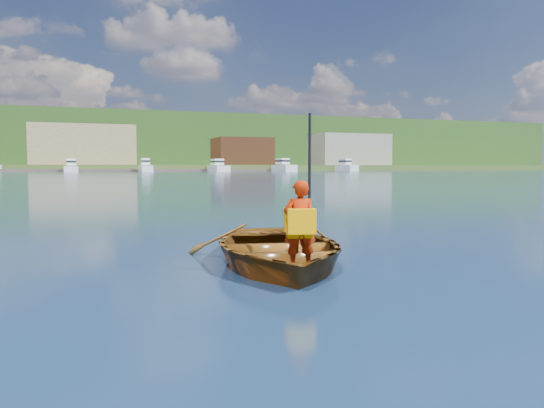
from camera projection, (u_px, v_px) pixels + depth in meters
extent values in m
plane|color=#0F2441|center=(344.00, 258.00, 7.82)|extent=(600.00, 600.00, 0.00)
imported|color=brown|center=(277.00, 249.00, 7.29)|extent=(3.20, 4.00, 0.74)
imported|color=#A11F04|center=(300.00, 225.00, 6.39)|extent=(0.44, 0.33, 1.09)
cube|color=#FFAC00|center=(302.00, 222.00, 6.26)|extent=(0.35, 0.17, 0.30)
cube|color=#FFAC00|center=(298.00, 220.00, 6.50)|extent=(0.35, 0.15, 0.30)
cube|color=#FFAC00|center=(300.00, 235.00, 6.40)|extent=(0.34, 0.27, 0.05)
cylinder|color=black|center=(309.00, 191.00, 6.53)|extent=(0.04, 0.04, 1.90)
cube|color=#405B29|center=(100.00, 168.00, 186.95)|extent=(400.00, 80.00, 2.00)
cube|color=#2A4C1C|center=(97.00, 145.00, 233.41)|extent=(400.00, 100.00, 22.00)
cube|color=brown|center=(70.00, 170.00, 144.56)|extent=(159.92, 14.51, 0.80)
cube|color=tan|center=(84.00, 145.00, 161.25)|extent=(30.00, 16.00, 12.00)
cube|color=brown|center=(242.00, 152.00, 177.61)|extent=(18.00, 16.00, 9.00)
cube|color=gray|center=(349.00, 150.00, 190.54)|extent=(26.00, 16.00, 11.00)
cube|color=white|center=(71.00, 169.00, 140.04)|extent=(3.30, 11.78, 1.76)
cube|color=white|center=(71.00, 162.00, 141.01)|extent=(2.31, 5.30, 1.80)
cube|color=black|center=(71.00, 162.00, 141.00)|extent=(2.37, 5.54, 0.50)
cube|color=white|center=(146.00, 169.00, 146.26)|extent=(3.03, 10.82, 1.97)
cube|color=white|center=(145.00, 162.00, 147.14)|extent=(2.12, 4.87, 1.80)
cube|color=black|center=(145.00, 161.00, 147.13)|extent=(2.18, 5.08, 0.50)
cube|color=white|center=(218.00, 169.00, 152.93)|extent=(3.85, 13.74, 1.92)
cube|color=white|center=(217.00, 162.00, 154.08)|extent=(2.69, 6.18, 1.80)
cube|color=black|center=(217.00, 162.00, 154.07)|extent=(2.77, 6.46, 0.50)
cube|color=white|center=(284.00, 169.00, 159.51)|extent=(3.65, 13.03, 2.19)
cube|color=white|center=(282.00, 161.00, 160.58)|extent=(2.55, 5.86, 1.80)
cube|color=black|center=(282.00, 161.00, 160.58)|extent=(2.63, 6.12, 0.50)
cube|color=white|center=(347.00, 169.00, 166.33)|extent=(2.98, 10.64, 2.17)
cube|color=white|center=(345.00, 162.00, 167.18)|extent=(2.09, 4.79, 1.80)
cube|color=black|center=(345.00, 161.00, 167.17)|extent=(2.15, 5.00, 0.50)
cylinder|color=#382314|center=(82.00, 143.00, 219.60)|extent=(0.80, 0.80, 3.29)
sphere|color=#1E5A21|center=(81.00, 133.00, 219.29)|extent=(6.14, 6.14, 6.14)
cylinder|color=#382314|center=(383.00, 137.00, 307.67)|extent=(0.80, 0.80, 3.12)
sphere|color=#1E5A21|center=(383.00, 130.00, 307.38)|extent=(5.82, 5.82, 5.82)
cylinder|color=#382314|center=(402.00, 145.00, 279.98)|extent=(0.80, 0.80, 3.37)
sphere|color=#1E5A21|center=(402.00, 136.00, 279.66)|extent=(6.29, 6.29, 6.29)
cylinder|color=#382314|center=(93.00, 147.00, 210.27)|extent=(0.80, 0.80, 3.90)
sphere|color=#1E5A21|center=(92.00, 134.00, 209.91)|extent=(7.27, 7.27, 7.27)
cylinder|color=#382314|center=(55.00, 133.00, 238.36)|extent=(0.80, 0.80, 4.20)
sphere|color=#1E5A21|center=(54.00, 121.00, 237.97)|extent=(7.83, 7.83, 7.83)
cylinder|color=#382314|center=(24.00, 139.00, 220.96)|extent=(0.80, 0.80, 3.01)
sphere|color=#1E5A21|center=(24.00, 130.00, 220.68)|extent=(5.63, 5.63, 5.63)
cylinder|color=#382314|center=(184.00, 134.00, 265.57)|extent=(0.80, 0.80, 3.74)
sphere|color=#1E5A21|center=(184.00, 124.00, 265.22)|extent=(6.99, 6.99, 6.99)
cylinder|color=#382314|center=(158.00, 145.00, 229.28)|extent=(0.80, 0.80, 2.68)
sphere|color=#1E5A21|center=(158.00, 137.00, 229.03)|extent=(5.01, 5.01, 5.01)
cylinder|color=#382314|center=(186.00, 134.00, 269.69)|extent=(0.80, 0.80, 2.63)
sphere|color=#1E5A21|center=(186.00, 127.00, 269.44)|extent=(4.91, 4.91, 4.91)
cylinder|color=#382314|center=(399.00, 140.00, 301.18)|extent=(0.80, 0.80, 3.04)
sphere|color=#1E5A21|center=(399.00, 133.00, 300.90)|extent=(5.67, 5.67, 5.67)
cylinder|color=#382314|center=(137.00, 144.00, 227.99)|extent=(0.80, 0.80, 2.65)
sphere|color=#1E5A21|center=(137.00, 136.00, 227.75)|extent=(4.94, 4.94, 4.94)
cylinder|color=#382314|center=(274.00, 156.00, 218.01)|extent=(0.80, 0.80, 3.78)
sphere|color=#1E5A21|center=(274.00, 144.00, 217.66)|extent=(7.06, 7.06, 7.06)
cylinder|color=#382314|center=(205.00, 148.00, 226.44)|extent=(0.80, 0.80, 4.05)
sphere|color=#1E5A21|center=(205.00, 135.00, 226.06)|extent=(7.56, 7.56, 7.56)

